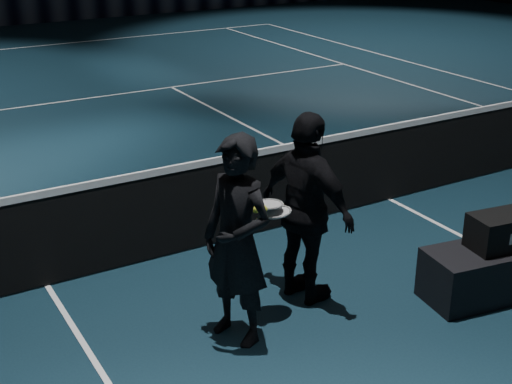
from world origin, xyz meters
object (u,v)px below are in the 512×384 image
(player_bench, at_px, (506,268))
(racket_lower, at_px, (276,212))
(racket_bag, at_px, (511,229))
(tennis_balls, at_px, (259,207))
(player_b, at_px, (307,210))
(racket_upper, at_px, (268,204))
(player_a, at_px, (237,241))

(player_bench, height_order, racket_lower, racket_lower)
(racket_bag, xyz_separation_m, tennis_balls, (-2.21, 0.67, 0.45))
(player_bench, xyz_separation_m, player_b, (-1.63, 0.83, 0.63))
(tennis_balls, bearing_deg, racket_upper, 29.79)
(player_bench, bearing_deg, tennis_balls, 171.70)
(player_a, bearing_deg, racket_upper, 90.90)
(player_a, height_order, racket_upper, player_a)
(player_b, bearing_deg, player_a, 93.12)
(player_a, bearing_deg, tennis_balls, 86.32)
(player_b, xyz_separation_m, racket_upper, (-0.44, -0.09, 0.18))
(player_b, bearing_deg, tennis_balls, 92.64)
(racket_lower, distance_m, racket_upper, 0.10)
(racket_lower, bearing_deg, player_b, 0.00)
(racket_upper, bearing_deg, racket_lower, -42.66)
(racket_bag, xyz_separation_m, racket_lower, (-2.02, 0.71, 0.34))
(racket_lower, relative_size, tennis_balls, 5.67)
(player_bench, xyz_separation_m, racket_lower, (-2.02, 0.71, 0.73))
(player_bench, bearing_deg, player_b, 161.65)
(tennis_balls, bearing_deg, player_b, 15.74)
(racket_upper, distance_m, tennis_balls, 0.15)
(player_bench, bearing_deg, racket_upper, 168.89)
(player_a, height_order, tennis_balls, player_a)
(racket_upper, bearing_deg, player_b, -9.08)
(player_a, height_order, racket_lower, player_a)
(player_b, bearing_deg, player_bench, -129.92)
(player_bench, relative_size, player_a, 0.91)
(racket_lower, bearing_deg, player_bench, -35.72)
(tennis_balls, bearing_deg, racket_bag, -16.77)
(player_bench, height_order, player_b, player_b)
(player_b, height_order, racket_upper, player_b)
(player_bench, height_order, tennis_balls, tennis_balls)
(player_bench, xyz_separation_m, racket_bag, (0.00, 0.00, 0.39))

